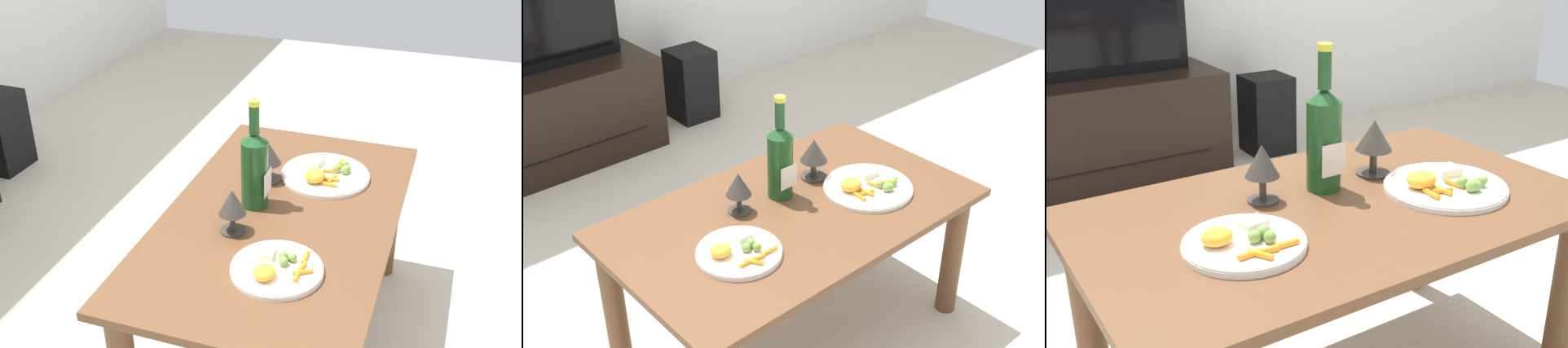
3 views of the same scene
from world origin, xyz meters
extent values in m
plane|color=beige|center=(0.00, 0.00, 0.00)|extent=(6.40, 6.40, 0.00)
cube|color=brown|center=(0.00, 0.00, 0.49)|extent=(1.13, 0.67, 0.03)
cylinder|color=brown|center=(0.50, -0.27, 0.24)|extent=(0.07, 0.07, 0.48)
cylinder|color=brown|center=(-0.50, 0.27, 0.24)|extent=(0.07, 0.07, 0.48)
cylinder|color=brown|center=(0.50, 0.27, 0.24)|extent=(0.07, 0.07, 0.48)
cube|color=black|center=(-0.13, 1.68, 0.24)|extent=(1.17, 0.45, 0.47)
cube|color=black|center=(-0.13, 1.45, 0.14)|extent=(0.94, 0.01, 0.01)
cube|color=black|center=(0.75, 1.66, 0.19)|extent=(0.22, 0.22, 0.39)
cylinder|color=#19471E|center=(0.03, 0.09, 0.61)|extent=(0.08, 0.08, 0.21)
cone|color=#19471E|center=(0.03, 0.09, 0.73)|extent=(0.08, 0.08, 0.04)
cylinder|color=#19471E|center=(0.03, 0.09, 0.78)|extent=(0.03, 0.03, 0.09)
cylinder|color=yellow|center=(0.03, 0.09, 0.84)|extent=(0.03, 0.03, 0.02)
cube|color=silver|center=(0.03, 0.05, 0.59)|extent=(0.06, 0.00, 0.08)
cylinder|color=#38332D|center=(-0.13, 0.10, 0.51)|extent=(0.07, 0.07, 0.01)
cylinder|color=#38332D|center=(-0.13, 0.10, 0.54)|extent=(0.02, 0.02, 0.05)
cone|color=#38332D|center=(-0.13, 0.10, 0.60)|extent=(0.08, 0.08, 0.07)
cylinder|color=#38332D|center=(0.19, 0.10, 0.51)|extent=(0.08, 0.08, 0.01)
cylinder|color=#38332D|center=(0.19, 0.10, 0.54)|extent=(0.02, 0.02, 0.06)
cone|color=#38332D|center=(0.19, 0.10, 0.60)|extent=(0.09, 0.09, 0.08)
cylinder|color=white|center=(-0.26, -0.07, 0.51)|extent=(0.24, 0.24, 0.01)
torus|color=white|center=(-0.26, -0.07, 0.52)|extent=(0.24, 0.24, 0.01)
ellipsoid|color=orange|center=(-0.31, -0.05, 0.53)|extent=(0.06, 0.06, 0.03)
cube|color=beige|center=(-0.22, -0.03, 0.52)|extent=(0.06, 0.05, 0.02)
cylinder|color=orange|center=(-0.28, -0.13, 0.52)|extent=(0.05, 0.01, 0.01)
cylinder|color=orange|center=(-0.27, -0.14, 0.52)|extent=(0.04, 0.05, 0.01)
cylinder|color=orange|center=(-0.25, -0.13, 0.52)|extent=(0.05, 0.02, 0.01)
cylinder|color=orange|center=(-0.20, -0.13, 0.52)|extent=(0.05, 0.01, 0.01)
sphere|color=olive|center=(-0.25, -0.08, 0.53)|extent=(0.03, 0.03, 0.03)
sphere|color=olive|center=(-0.23, -0.08, 0.53)|extent=(0.03, 0.03, 0.03)
sphere|color=olive|center=(-0.22, -0.10, 0.53)|extent=(0.03, 0.03, 0.03)
cylinder|color=white|center=(0.26, -0.07, 0.51)|extent=(0.29, 0.29, 0.01)
torus|color=white|center=(0.26, -0.07, 0.52)|extent=(0.28, 0.28, 0.01)
ellipsoid|color=orange|center=(0.21, -0.05, 0.53)|extent=(0.07, 0.06, 0.04)
cube|color=beige|center=(0.31, -0.02, 0.52)|extent=(0.07, 0.06, 0.02)
cylinder|color=orange|center=(0.34, -0.10, 0.52)|extent=(0.05, 0.02, 0.01)
cylinder|color=orange|center=(0.30, -0.10, 0.52)|extent=(0.05, 0.03, 0.01)
cylinder|color=orange|center=(0.28, -0.09, 0.52)|extent=(0.02, 0.05, 0.01)
cylinder|color=orange|center=(0.23, -0.10, 0.52)|extent=(0.02, 0.05, 0.01)
cylinder|color=orange|center=(0.19, -0.10, 0.52)|extent=(0.02, 0.05, 0.01)
cylinder|color=orange|center=(0.23, -0.10, 0.52)|extent=(0.05, 0.02, 0.01)
sphere|color=olive|center=(0.30, -0.14, 0.53)|extent=(0.03, 0.03, 0.03)
sphere|color=olive|center=(0.29, -0.13, 0.53)|extent=(0.03, 0.03, 0.03)
sphere|color=olive|center=(0.29, -0.10, 0.53)|extent=(0.03, 0.03, 0.03)
sphere|color=olive|center=(0.33, -0.12, 0.53)|extent=(0.03, 0.03, 0.03)
camera|label=1|loc=(-1.55, -0.46, 1.53)|focal=44.66mm
camera|label=2|loc=(-1.19, -1.30, 1.66)|focal=47.25mm
camera|label=3|loc=(-0.75, -1.06, 1.08)|focal=44.06mm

